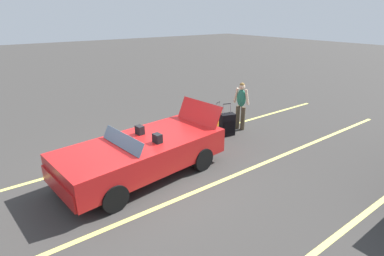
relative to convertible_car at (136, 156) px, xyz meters
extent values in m
plane|color=#383533|center=(-0.20, -0.02, -0.59)|extent=(80.00, 80.00, 0.00)
cube|color=#EAE066|center=(-0.20, -1.31, -0.59)|extent=(18.00, 0.12, 0.01)
cube|color=#EAE066|center=(-0.20, 1.39, -0.59)|extent=(18.00, 0.12, 0.01)
cube|color=red|center=(-0.20, -0.02, 0.03)|extent=(4.28, 2.22, 0.64)
cube|color=red|center=(1.23, 0.14, -0.08)|extent=(1.50, 1.81, 0.38)
cube|color=slate|center=(0.31, 0.04, 0.50)|extent=(0.36, 1.56, 0.31)
cube|color=black|center=(-0.44, 0.32, 0.46)|extent=(0.18, 0.24, 0.22)
cube|color=black|center=(-0.36, -0.41, 0.46)|extent=(0.18, 0.24, 0.22)
cube|color=red|center=(-2.13, -0.25, 0.63)|extent=(0.47, 1.52, 0.59)
cylinder|color=black|center=(0.97, 0.93, -0.29)|extent=(0.62, 0.29, 0.60)
cylinder|color=black|center=(1.16, -0.68, -0.29)|extent=(0.62, 0.29, 0.60)
cylinder|color=black|center=(-1.55, 0.64, -0.29)|extent=(0.62, 0.29, 0.60)
cylinder|color=black|center=(-1.37, -0.97, -0.29)|extent=(0.62, 0.29, 0.60)
cube|color=black|center=(-3.69, -0.72, -0.22)|extent=(0.54, 0.41, 0.74)
cube|color=black|center=(-3.64, -0.58, -0.28)|extent=(0.37, 0.13, 0.41)
cylinder|color=gray|center=(-3.84, -0.76, 0.31)|extent=(0.02, 0.02, 0.32)
cylinder|color=gray|center=(-3.58, -0.84, 0.31)|extent=(0.02, 0.02, 0.32)
cylinder|color=black|center=(-3.71, -0.80, 0.47)|extent=(0.26, 0.10, 0.03)
sphere|color=black|center=(-3.88, -0.77, -0.57)|extent=(0.04, 0.04, 0.04)
sphere|color=black|center=(-3.56, -0.87, -0.57)|extent=(0.04, 0.04, 0.04)
cube|color=orange|center=(-3.99, -1.63, -0.28)|extent=(0.46, 0.37, 0.62)
cube|color=#A25F13|center=(-3.94, -1.75, -0.33)|extent=(0.31, 0.13, 0.34)
cylinder|color=gray|center=(-3.91, -1.53, 0.16)|extent=(0.03, 0.03, 0.26)
cylinder|color=gray|center=(-4.11, -1.60, 0.16)|extent=(0.03, 0.03, 0.26)
cylinder|color=black|center=(-4.01, -1.57, 0.28)|extent=(0.22, 0.10, 0.03)
sphere|color=black|center=(-3.89, -1.49, -0.57)|extent=(0.04, 0.04, 0.04)
sphere|color=black|center=(-4.15, -1.59, -0.57)|extent=(0.04, 0.04, 0.04)
cube|color=#2D2319|center=(-2.72, -0.68, -0.34)|extent=(0.26, 0.37, 0.50)
cube|color=black|center=(-2.61, -0.70, -0.38)|extent=(0.07, 0.27, 0.28)
cylinder|color=gray|center=(-2.76, -0.58, 0.05)|extent=(0.02, 0.02, 0.28)
cylinder|color=gray|center=(-2.79, -0.76, 0.05)|extent=(0.02, 0.02, 0.28)
cylinder|color=black|center=(-2.78, -0.67, 0.19)|extent=(0.06, 0.19, 0.03)
sphere|color=black|center=(-2.78, -0.55, -0.57)|extent=(0.04, 0.04, 0.04)
sphere|color=black|center=(-2.82, -0.79, -0.57)|extent=(0.04, 0.04, 0.04)
cylinder|color=#4C3F2D|center=(-4.46, -0.77, -0.18)|extent=(0.19, 0.19, 0.82)
cylinder|color=#4C3F2D|center=(-4.40, -0.96, -0.18)|extent=(0.19, 0.19, 0.82)
ellipsoid|color=#267259|center=(-4.43, -0.87, 0.53)|extent=(0.30, 0.37, 0.60)
sphere|color=beige|center=(-4.43, -0.87, 0.92)|extent=(0.21, 0.21, 0.21)
sphere|color=olive|center=(-4.43, -0.87, 0.97)|extent=(0.18, 0.18, 0.18)
cylinder|color=beige|center=(-4.49, -0.67, 0.59)|extent=(0.14, 0.21, 0.53)
cylinder|color=beige|center=(-4.37, -1.06, 0.59)|extent=(0.14, 0.21, 0.53)
camera|label=1|loc=(2.78, 6.05, 3.23)|focal=28.02mm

